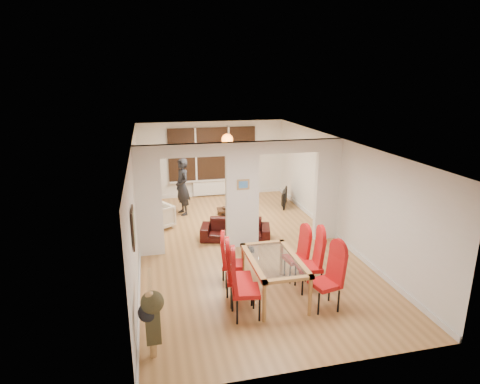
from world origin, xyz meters
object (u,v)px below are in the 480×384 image
object	(u,v)px
dining_table	(274,277)
bowl	(226,208)
dining_chair_rc	(296,255)
armchair	(158,217)
person	(182,187)
coffee_table	(232,212)
dining_chair_la	(246,286)
sofa	(235,230)
dining_chair_lb	(239,274)
dining_chair_ra	(325,279)
dining_chair_rb	(309,262)
dining_chair_lc	(233,261)
television	(282,198)
bottle	(232,205)

from	to	relation	value
dining_table	bowl	xyz separation A→B (m)	(0.00, 4.74, -0.16)
dining_chair_rc	armchair	world-z (taller)	dining_chair_rc
person	coffee_table	xyz separation A→B (m)	(1.44, -0.43, -0.76)
dining_chair_la	coffee_table	size ratio (longest dim) A/B	1.34
dining_table	sofa	xyz separation A→B (m)	(-0.11, 2.88, -0.13)
dining_chair_lb	dining_chair_ra	bearing A→B (deg)	-11.75
dining_chair_lb	dining_chair_rb	size ratio (longest dim) A/B	0.99
dining_chair_lc	sofa	world-z (taller)	dining_chair_lc
dining_table	coffee_table	world-z (taller)	dining_table
dining_chair_ra	dining_chair_rb	world-z (taller)	dining_chair_rb
dining_chair_lc	bowl	bearing A→B (deg)	94.40
dining_chair_lc	dining_chair_rb	distance (m)	1.51
dining_chair_ra	television	world-z (taller)	dining_chair_ra
dining_chair_rb	bowl	world-z (taller)	dining_chair_rb
dining_chair_ra	bottle	world-z (taller)	dining_chair_ra
sofa	bowl	world-z (taller)	sofa
dining_chair_rc	person	size ratio (longest dim) A/B	0.61
dining_chair_la	bowl	bearing A→B (deg)	90.95
sofa	television	world-z (taller)	television
bowl	dining_chair_lb	bearing A→B (deg)	-98.24
dining_chair_rc	television	distance (m)	4.90
dining_chair_ra	television	bearing A→B (deg)	65.37
television	coffee_table	bearing A→B (deg)	130.24
dining_chair_rc	person	bearing A→B (deg)	104.67
bowl	dining_chair_rb	bearing A→B (deg)	-81.12
dining_table	coffee_table	distance (m)	4.74
dining_chair_lb	television	size ratio (longest dim) A/B	1.20
dining_chair_ra	coffee_table	distance (m)	5.39
sofa	television	size ratio (longest dim) A/B	1.85
dining_chair_la	bowl	size ratio (longest dim) A/B	5.08
dining_chair_lc	dining_chair_rc	distance (m)	1.31
dining_chair_ra	sofa	world-z (taller)	dining_chair_ra
bowl	dining_chair_la	bearing A→B (deg)	-97.44
dining_chair_ra	sofa	bearing A→B (deg)	91.05
dining_chair_lb	bowl	world-z (taller)	dining_chair_lb
dining_chair_lc	bottle	size ratio (longest dim) A/B	3.59
television	bottle	bearing A→B (deg)	131.89
dining_table	person	xyz separation A→B (m)	(-1.25, 5.16, 0.47)
dining_chair_lb	dining_chair_lc	xyz separation A→B (m)	(0.02, 0.70, -0.07)
coffee_table	bottle	size ratio (longest dim) A/B	3.12
dining_chair_la	dining_chair_ra	distance (m)	1.45
bowl	dining_chair_rc	bearing A→B (deg)	-81.39
coffee_table	sofa	bearing A→B (deg)	-99.53
dining_table	dining_chair_la	distance (m)	0.91
dining_chair_ra	bowl	size ratio (longest dim) A/B	4.93
dining_chair_la	armchair	xyz separation A→B (m)	(-1.35, 4.68, -0.26)
dining_table	television	xyz separation A→B (m)	(1.96, 5.25, -0.11)
dining_chair_la	dining_chair_lb	xyz separation A→B (m)	(-0.01, 0.48, -0.02)
armchair	sofa	bearing A→B (deg)	27.10
dining_chair_lb	dining_chair_la	bearing A→B (deg)	-80.88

